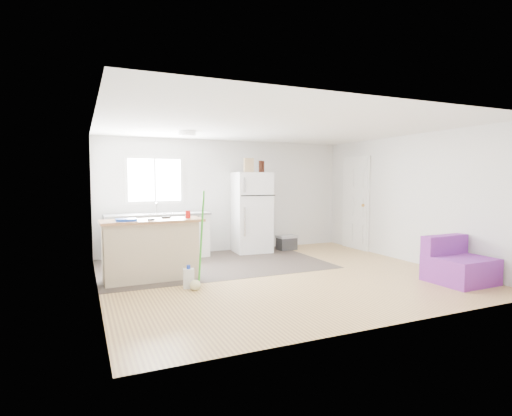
{
  "coord_description": "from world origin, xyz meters",
  "views": [
    {
      "loc": [
        -2.95,
        -5.73,
        1.56
      ],
      "look_at": [
        -0.1,
        0.7,
        1.06
      ],
      "focal_mm": 28.0,
      "sensor_mm": 36.0,
      "label": 1
    }
  ],
  "objects_px": {
    "peninsula": "(151,249)",
    "cleaner_jug": "(189,278)",
    "mop": "(197,273)",
    "bottle_left": "(260,167)",
    "red_cup": "(188,214)",
    "cardboard_box": "(249,165)",
    "bottle_right": "(263,167)",
    "refrigerator": "(251,212)",
    "cooler": "(287,242)",
    "kitchen_cabinets": "(158,236)",
    "blue_tray": "(126,220)",
    "purple_seat": "(458,266)"
  },
  "relations": [
    {
      "from": "mop",
      "to": "bottle_right",
      "type": "relative_size",
      "value": 5.67
    },
    {
      "from": "peninsula",
      "to": "red_cup",
      "type": "bearing_deg",
      "value": -1.43
    },
    {
      "from": "mop",
      "to": "cardboard_box",
      "type": "xyz_separation_m",
      "value": [
        1.79,
        2.33,
        1.63
      ]
    },
    {
      "from": "blue_tray",
      "to": "cooler",
      "type": "bearing_deg",
      "value": 24.01
    },
    {
      "from": "cleaner_jug",
      "to": "red_cup",
      "type": "distance_m",
      "value": 1.12
    },
    {
      "from": "bottle_right",
      "to": "mop",
      "type": "bearing_deg",
      "value": -132.06
    },
    {
      "from": "blue_tray",
      "to": "peninsula",
      "type": "bearing_deg",
      "value": 13.37
    },
    {
      "from": "purple_seat",
      "to": "red_cup",
      "type": "distance_m",
      "value": 4.24
    },
    {
      "from": "purple_seat",
      "to": "cardboard_box",
      "type": "bearing_deg",
      "value": 117.6
    },
    {
      "from": "peninsula",
      "to": "red_cup",
      "type": "xyz_separation_m",
      "value": [
        0.59,
        -0.0,
        0.53
      ]
    },
    {
      "from": "kitchen_cabinets",
      "to": "cooler",
      "type": "relative_size",
      "value": 4.59
    },
    {
      "from": "red_cup",
      "to": "kitchen_cabinets",
      "type": "bearing_deg",
      "value": 96.26
    },
    {
      "from": "peninsula",
      "to": "cleaner_jug",
      "type": "xyz_separation_m",
      "value": [
        0.41,
        -0.7,
        -0.33
      ]
    },
    {
      "from": "cooler",
      "to": "bottle_right",
      "type": "relative_size",
      "value": 1.76
    },
    {
      "from": "cardboard_box",
      "to": "red_cup",
      "type": "bearing_deg",
      "value": -138.06
    },
    {
      "from": "cooler",
      "to": "mop",
      "type": "relative_size",
      "value": 0.31
    },
    {
      "from": "kitchen_cabinets",
      "to": "bottle_right",
      "type": "relative_size",
      "value": 8.1
    },
    {
      "from": "red_cup",
      "to": "blue_tray",
      "type": "relative_size",
      "value": 0.4
    },
    {
      "from": "peninsula",
      "to": "bottle_right",
      "type": "distance_m",
      "value": 3.34
    },
    {
      "from": "red_cup",
      "to": "cardboard_box",
      "type": "height_order",
      "value": "cardboard_box"
    },
    {
      "from": "kitchen_cabinets",
      "to": "blue_tray",
      "type": "height_order",
      "value": "kitchen_cabinets"
    },
    {
      "from": "peninsula",
      "to": "blue_tray",
      "type": "bearing_deg",
      "value": -167.9
    },
    {
      "from": "cardboard_box",
      "to": "bottle_right",
      "type": "xyz_separation_m",
      "value": [
        0.33,
        0.02,
        -0.03
      ]
    },
    {
      "from": "cardboard_box",
      "to": "bottle_right",
      "type": "distance_m",
      "value": 0.34
    },
    {
      "from": "kitchen_cabinets",
      "to": "red_cup",
      "type": "xyz_separation_m",
      "value": [
        0.18,
        -1.66,
        0.55
      ]
    },
    {
      "from": "mop",
      "to": "peninsula",
      "type": "bearing_deg",
      "value": 124.15
    },
    {
      "from": "peninsula",
      "to": "cooler",
      "type": "distance_m",
      "value": 3.54
    },
    {
      "from": "cooler",
      "to": "kitchen_cabinets",
      "type": "bearing_deg",
      "value": 172.38
    },
    {
      "from": "kitchen_cabinets",
      "to": "blue_tray",
      "type": "distance_m",
      "value": 1.98
    },
    {
      "from": "mop",
      "to": "bottle_right",
      "type": "height_order",
      "value": "bottle_right"
    },
    {
      "from": "kitchen_cabinets",
      "to": "cleaner_jug",
      "type": "xyz_separation_m",
      "value": [
        0.01,
        -2.36,
        -0.31
      ]
    },
    {
      "from": "refrigerator",
      "to": "cooler",
      "type": "xyz_separation_m",
      "value": [
        0.81,
        -0.1,
        -0.69
      ]
    },
    {
      "from": "refrigerator",
      "to": "bottle_right",
      "type": "xyz_separation_m",
      "value": [
        0.24,
        -0.05,
        0.98
      ]
    },
    {
      "from": "mop",
      "to": "bottle_left",
      "type": "xyz_separation_m",
      "value": [
        2.04,
        2.31,
        1.6
      ]
    },
    {
      "from": "cleaner_jug",
      "to": "bottle_right",
      "type": "height_order",
      "value": "bottle_right"
    },
    {
      "from": "red_cup",
      "to": "bottle_right",
      "type": "relative_size",
      "value": 0.48
    },
    {
      "from": "kitchen_cabinets",
      "to": "refrigerator",
      "type": "relative_size",
      "value": 1.18
    },
    {
      "from": "peninsula",
      "to": "mop",
      "type": "bearing_deg",
      "value": -58.99
    },
    {
      "from": "cooler",
      "to": "cardboard_box",
      "type": "relative_size",
      "value": 1.47
    },
    {
      "from": "purple_seat",
      "to": "blue_tray",
      "type": "xyz_separation_m",
      "value": [
        -4.61,
        1.94,
        0.71
      ]
    },
    {
      "from": "peninsula",
      "to": "red_cup",
      "type": "distance_m",
      "value": 0.79
    },
    {
      "from": "kitchen_cabinets",
      "to": "cleaner_jug",
      "type": "height_order",
      "value": "kitchen_cabinets"
    },
    {
      "from": "peninsula",
      "to": "bottle_left",
      "type": "bearing_deg",
      "value": 29.29
    },
    {
      "from": "red_cup",
      "to": "cardboard_box",
      "type": "bearing_deg",
      "value": 41.94
    },
    {
      "from": "mop",
      "to": "blue_tray",
      "type": "bearing_deg",
      "value": 142.61
    },
    {
      "from": "cleaner_jug",
      "to": "mop",
      "type": "xyz_separation_m",
      "value": [
        0.09,
        -0.1,
        0.08
      ]
    },
    {
      "from": "red_cup",
      "to": "bottle_left",
      "type": "distance_m",
      "value": 2.61
    },
    {
      "from": "purple_seat",
      "to": "blue_tray",
      "type": "bearing_deg",
      "value": 156.02
    },
    {
      "from": "mop",
      "to": "blue_tray",
      "type": "relative_size",
      "value": 4.72
    },
    {
      "from": "peninsula",
      "to": "bottle_left",
      "type": "relative_size",
      "value": 6.2
    }
  ]
}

